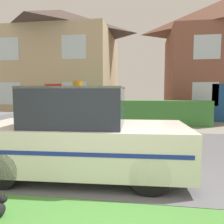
# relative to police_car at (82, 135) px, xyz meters

# --- Properties ---
(road_strip) EXTENTS (28.00, 5.85, 0.01)m
(road_strip) POSITION_rel_police_car_xyz_m (0.75, 1.91, -0.80)
(road_strip) COLOR #5B5B60
(road_strip) RESTS_ON ground
(garden_hedge) EXTENTS (8.82, 0.73, 1.23)m
(garden_hedge) POSITION_rel_police_car_xyz_m (0.03, 6.90, -0.19)
(garden_hedge) COLOR #3D7F38
(garden_hedge) RESTS_ON ground
(police_car) EXTENTS (4.13, 1.95, 1.87)m
(police_car) POSITION_rel_police_car_xyz_m (0.00, 0.00, 0.00)
(police_car) COLOR black
(police_car) RESTS_ON road_strip
(house_left) EXTENTS (7.58, 6.87, 7.37)m
(house_left) POSITION_rel_police_car_xyz_m (-4.66, 10.96, 2.95)
(house_left) COLOR tan
(house_left) RESTS_ON ground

